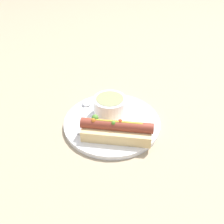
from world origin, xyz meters
The scene contains 5 objects.
ground_plane centered at (0.00, 0.00, 0.00)m, with size 4.00×4.00×0.00m, color tan.
dinner_plate centered at (0.00, 0.00, 0.01)m, with size 0.28×0.28×0.01m.
hot_dog centered at (0.02, -0.07, 0.04)m, with size 0.19×0.07×0.06m.
soup_bowl centered at (-0.01, 0.03, 0.04)m, with size 0.10×0.10×0.06m.
spoon centered at (-0.09, 0.05, 0.02)m, with size 0.03×0.16×0.01m.
Camera 1 is at (0.04, -0.49, 0.42)m, focal length 35.00 mm.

